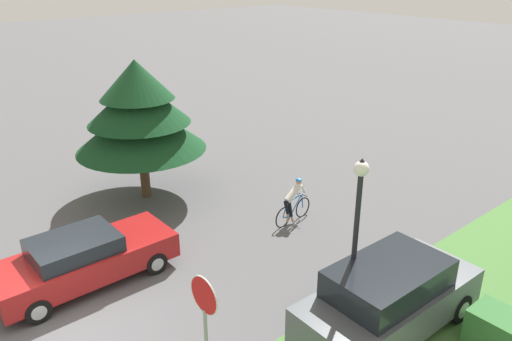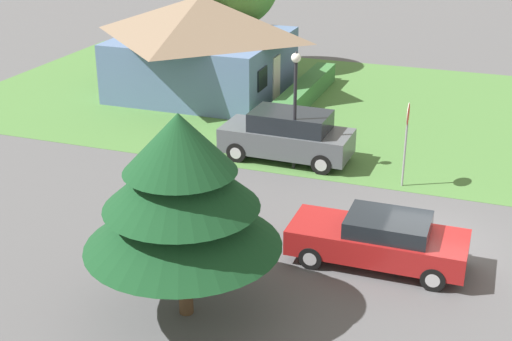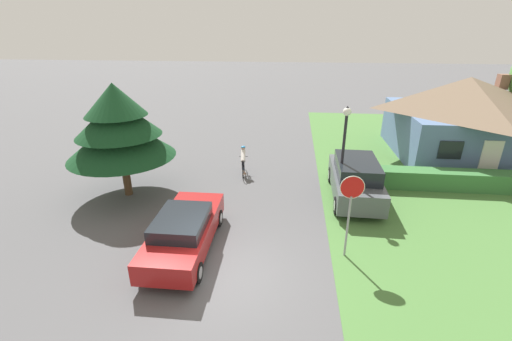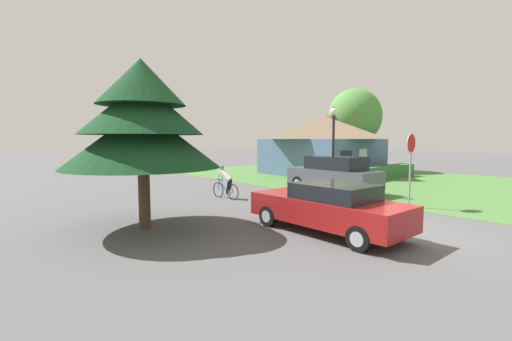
{
  "view_description": "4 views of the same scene",
  "coord_description": "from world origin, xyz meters",
  "px_view_note": "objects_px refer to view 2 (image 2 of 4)",
  "views": [
    {
      "loc": [
        9.81,
        -2.52,
        7.79
      ],
      "look_at": [
        -1.59,
        7.0,
        1.62
      ],
      "focal_mm": 35.0,
      "sensor_mm": 36.0,
      "label": 1
    },
    {
      "loc": [
        -18.0,
        -1.45,
        9.56
      ],
      "look_at": [
        0.29,
        5.22,
        1.36
      ],
      "focal_mm": 50.0,
      "sensor_mm": 36.0,
      "label": 2
    },
    {
      "loc": [
        1.84,
        -8.2,
        6.91
      ],
      "look_at": [
        0.47,
        4.78,
        1.46
      ],
      "focal_mm": 24.0,
      "sensor_mm": 36.0,
      "label": 3
    },
    {
      "loc": [
        -9.2,
        -4.77,
        2.61
      ],
      "look_at": [
        -0.62,
        5.36,
        1.41
      ],
      "focal_mm": 24.0,
      "sensor_mm": 36.0,
      "label": 4
    }
  ],
  "objects_px": {
    "sedan_left_lane": "(379,240)",
    "cyclist": "(172,189)",
    "conifer_tall_near": "(181,191)",
    "street_lamp": "(295,91)",
    "stop_sign": "(407,128)",
    "cottage_house": "(203,43)",
    "parked_suv_right": "(287,136)"
  },
  "relations": [
    {
      "from": "parked_suv_right",
      "to": "cyclist",
      "type": "bearing_deg",
      "value": 69.86
    },
    {
      "from": "cottage_house",
      "to": "stop_sign",
      "type": "height_order",
      "value": "cottage_house"
    },
    {
      "from": "parked_suv_right",
      "to": "stop_sign",
      "type": "height_order",
      "value": "stop_sign"
    },
    {
      "from": "cottage_house",
      "to": "conifer_tall_near",
      "type": "distance_m",
      "value": 18.13
    },
    {
      "from": "cottage_house",
      "to": "cyclist",
      "type": "xyz_separation_m",
      "value": [
        -11.9,
        -4.25,
        -1.61
      ]
    },
    {
      "from": "parked_suv_right",
      "to": "street_lamp",
      "type": "relative_size",
      "value": 1.12
    },
    {
      "from": "street_lamp",
      "to": "conifer_tall_near",
      "type": "height_order",
      "value": "conifer_tall_near"
    },
    {
      "from": "street_lamp",
      "to": "cottage_house",
      "type": "bearing_deg",
      "value": 42.01
    },
    {
      "from": "stop_sign",
      "to": "street_lamp",
      "type": "bearing_deg",
      "value": -96.25
    },
    {
      "from": "stop_sign",
      "to": "street_lamp",
      "type": "xyz_separation_m",
      "value": [
        0.22,
        3.8,
        0.76
      ]
    },
    {
      "from": "cottage_house",
      "to": "parked_suv_right",
      "type": "height_order",
      "value": "cottage_house"
    },
    {
      "from": "cyclist",
      "to": "cottage_house",
      "type": "bearing_deg",
      "value": -76.43
    },
    {
      "from": "cottage_house",
      "to": "sedan_left_lane",
      "type": "bearing_deg",
      "value": -140.54
    },
    {
      "from": "cottage_house",
      "to": "parked_suv_right",
      "type": "distance_m",
      "value": 9.31
    },
    {
      "from": "sedan_left_lane",
      "to": "conifer_tall_near",
      "type": "height_order",
      "value": "conifer_tall_near"
    },
    {
      "from": "sedan_left_lane",
      "to": "cyclist",
      "type": "bearing_deg",
      "value": -9.63
    },
    {
      "from": "sedan_left_lane",
      "to": "cyclist",
      "type": "distance_m",
      "value": 6.57
    },
    {
      "from": "conifer_tall_near",
      "to": "cottage_house",
      "type": "bearing_deg",
      "value": 22.6
    },
    {
      "from": "sedan_left_lane",
      "to": "stop_sign",
      "type": "xyz_separation_m",
      "value": [
        5.28,
        0.22,
        1.31
      ]
    },
    {
      "from": "parked_suv_right",
      "to": "sedan_left_lane",
      "type": "bearing_deg",
      "value": 126.88
    },
    {
      "from": "cottage_house",
      "to": "street_lamp",
      "type": "distance_m",
      "value": 10.04
    },
    {
      "from": "parked_suv_right",
      "to": "conifer_tall_near",
      "type": "distance_m",
      "value": 10.25
    },
    {
      "from": "cottage_house",
      "to": "street_lamp",
      "type": "height_order",
      "value": "cottage_house"
    },
    {
      "from": "cottage_house",
      "to": "parked_suv_right",
      "type": "relative_size",
      "value": 1.66
    },
    {
      "from": "cottage_house",
      "to": "stop_sign",
      "type": "relative_size",
      "value": 2.7
    },
    {
      "from": "sedan_left_lane",
      "to": "parked_suv_right",
      "type": "bearing_deg",
      "value": -54.52
    },
    {
      "from": "sedan_left_lane",
      "to": "cyclist",
      "type": "xyz_separation_m",
      "value": [
        1.06,
        6.49,
        -0.01
      ]
    },
    {
      "from": "sedan_left_lane",
      "to": "street_lamp",
      "type": "distance_m",
      "value": 7.13
    },
    {
      "from": "cottage_house",
      "to": "sedan_left_lane",
      "type": "height_order",
      "value": "cottage_house"
    },
    {
      "from": "sedan_left_lane",
      "to": "cyclist",
      "type": "height_order",
      "value": "cyclist"
    },
    {
      "from": "stop_sign",
      "to": "street_lamp",
      "type": "distance_m",
      "value": 3.88
    },
    {
      "from": "sedan_left_lane",
      "to": "conifer_tall_near",
      "type": "bearing_deg",
      "value": 44.54
    }
  ]
}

